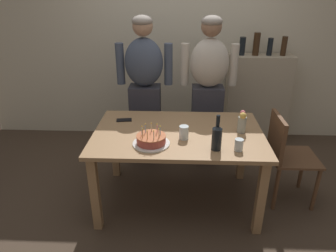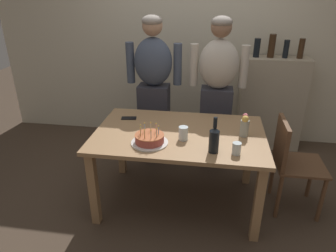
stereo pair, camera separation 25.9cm
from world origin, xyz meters
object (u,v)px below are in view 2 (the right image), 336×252
at_px(flower_vase, 245,125).
at_px(person_man_bearded, 154,89).
at_px(wine_bottle, 214,139).
at_px(water_glass_far, 183,133).
at_px(cell_phone, 129,118).
at_px(birthday_cake, 150,139).
at_px(water_glass_near, 237,149).
at_px(person_woman_cardigan, 217,92).
at_px(dining_chair, 290,158).

xyz_separation_m(flower_vase, person_man_bearded, (-0.94, 0.75, 0.03)).
height_order(wine_bottle, person_man_bearded, person_man_bearded).
xyz_separation_m(water_glass_far, cell_phone, (-0.57, 0.37, -0.05)).
bearing_deg(birthday_cake, water_glass_near, -6.07).
xyz_separation_m(wine_bottle, person_man_bearded, (-0.68, 1.08, 0.02)).
height_order(water_glass_far, person_woman_cardigan, person_woman_cardigan).
xyz_separation_m(water_glass_far, flower_vase, (0.51, 0.15, 0.05)).
height_order(flower_vase, person_woman_cardigan, person_woman_cardigan).
height_order(water_glass_far, person_man_bearded, person_man_bearded).
height_order(birthday_cake, water_glass_far, birthday_cake).
distance_m(wine_bottle, person_man_bearded, 1.27).
height_order(water_glass_near, wine_bottle, wine_bottle).
height_order(birthday_cake, dining_chair, birthday_cake).
relative_size(flower_vase, dining_chair, 0.23).
xyz_separation_m(birthday_cake, water_glass_near, (0.70, -0.07, 0.01)).
height_order(water_glass_near, dining_chair, dining_chair).
distance_m(water_glass_far, cell_phone, 0.68).
relative_size(person_man_bearded, dining_chair, 1.90).
distance_m(birthday_cake, wine_bottle, 0.53).
height_order(water_glass_near, flower_vase, flower_vase).
height_order(wine_bottle, person_woman_cardigan, person_woman_cardigan).
bearing_deg(birthday_cake, person_woman_cardigan, 62.18).
xyz_separation_m(water_glass_near, wine_bottle, (-0.18, 0.01, 0.06)).
height_order(birthday_cake, cell_phone, birthday_cake).
bearing_deg(water_glass_near, water_glass_far, 157.00).
bearing_deg(water_glass_far, wine_bottle, -34.24).
relative_size(water_glass_far, flower_vase, 0.57).
bearing_deg(wine_bottle, person_man_bearded, 122.36).
relative_size(wine_bottle, dining_chair, 0.34).
relative_size(cell_phone, person_woman_cardigan, 0.09).
bearing_deg(person_man_bearded, water_glass_far, 115.32).
bearing_deg(water_glass_far, birthday_cake, -157.86).
distance_m(birthday_cake, dining_chair, 1.28).
bearing_deg(dining_chair, person_woman_cardigan, 44.35).
bearing_deg(flower_vase, birthday_cake, -161.69).
relative_size(water_glass_near, person_man_bearded, 0.06).
distance_m(birthday_cake, flower_vase, 0.82).
xyz_separation_m(water_glass_near, dining_chair, (0.52, 0.39, -0.27)).
distance_m(water_glass_far, person_man_bearded, 1.00).
xyz_separation_m(water_glass_near, person_man_bearded, (-0.86, 1.09, 0.09)).
bearing_deg(flower_vase, wine_bottle, -128.33).
bearing_deg(flower_vase, person_woman_cardigan, 107.76).
distance_m(water_glass_far, flower_vase, 0.53).
relative_size(flower_vase, person_man_bearded, 0.12).
bearing_deg(water_glass_far, dining_chair, 12.37).
bearing_deg(water_glass_near, dining_chair, 37.04).
relative_size(birthday_cake, person_woman_cardigan, 0.18).
height_order(water_glass_far, cell_phone, water_glass_far).
bearing_deg(water_glass_far, cell_phone, 147.43).
distance_m(cell_phone, dining_chair, 1.54).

